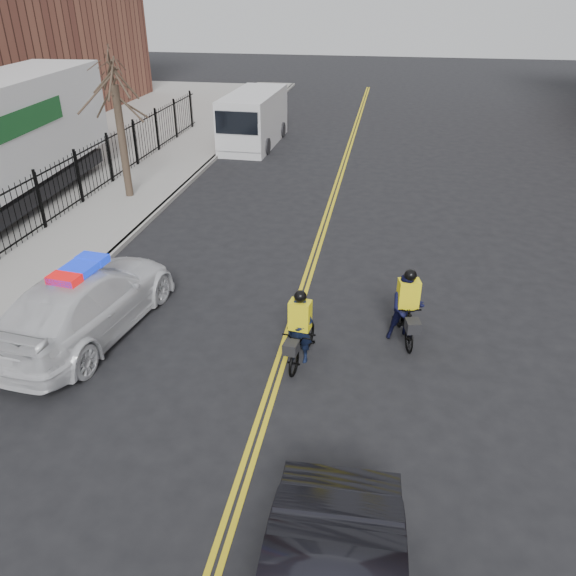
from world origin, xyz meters
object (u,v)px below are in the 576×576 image
at_px(police_cruiser, 86,302).
at_px(cargo_van, 253,120).
at_px(cyclist_far, 406,313).
at_px(cyclist_near, 300,337).

distance_m(police_cruiser, cargo_van, 17.64).
bearing_deg(cyclist_far, cargo_van, 102.07).
height_order(cargo_van, cyclist_far, cargo_van).
xyz_separation_m(cargo_van, cyclist_near, (5.22, -17.89, -0.64)).
distance_m(cargo_van, cyclist_far, 18.25).
relative_size(cyclist_near, cyclist_far, 0.99).
distance_m(police_cruiser, cyclist_near, 5.03).
bearing_deg(cyclist_near, cyclist_far, 37.06).
relative_size(cargo_van, cyclist_far, 3.35).
bearing_deg(cyclist_far, police_cruiser, 175.65).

